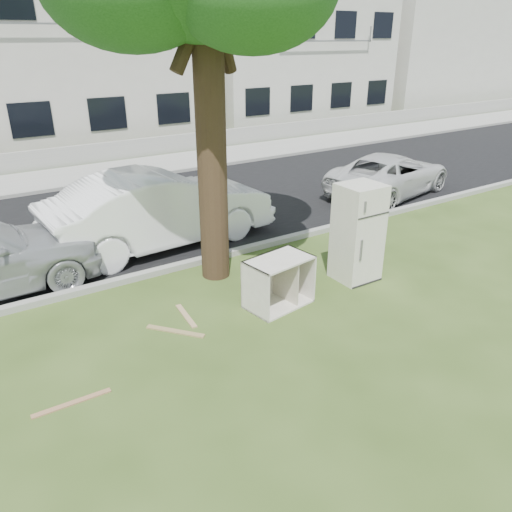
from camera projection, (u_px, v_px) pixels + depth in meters
ground at (286, 307)px, 8.68m from camera, size 120.00×120.00×0.00m
road at (153, 213)px, 13.28m from camera, size 120.00×7.00×0.01m
kerb_near at (218, 259)px, 10.56m from camera, size 120.00×0.18×0.12m
kerb_far at (110, 183)px, 16.00m from camera, size 120.00×0.18×0.12m
sidewalk at (97, 173)px, 17.11m from camera, size 120.00×2.80×0.01m
low_wall at (82, 155)px, 18.19m from camera, size 120.00×0.15×0.70m
townhouse_center at (38, 52)px, 20.58m from camera, size 11.22×8.16×7.44m
townhouse_right at (275, 54)px, 26.69m from camera, size 10.20×8.16×6.84m
filler_right at (438, 54)px, 34.15m from camera, size 16.00×9.00×6.40m
fridge at (358, 233)px, 9.37m from camera, size 0.78×0.73×1.87m
cabinet at (279, 282)px, 8.59m from camera, size 1.21×0.85×0.88m
plank_a at (72, 403)px, 6.40m from camera, size 1.00×0.10×0.02m
plank_b at (175, 331)px, 7.95m from camera, size 0.71×0.83×0.02m
plank_c at (186, 316)px, 8.39m from camera, size 0.18×0.83×0.02m
car_center at (161, 209)px, 10.99m from camera, size 5.19×2.09×1.68m
car_right at (390, 174)px, 14.63m from camera, size 4.67×2.85×1.21m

